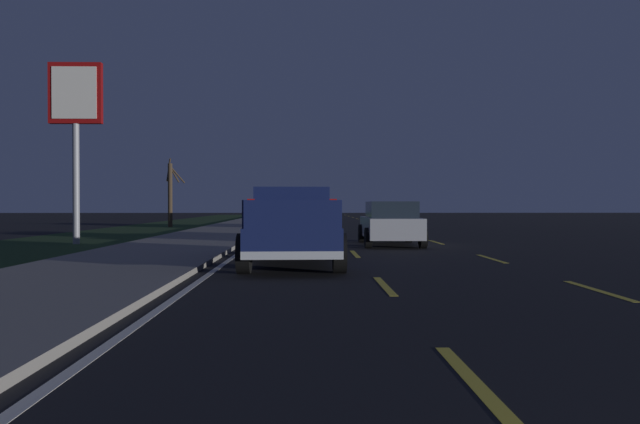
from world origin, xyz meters
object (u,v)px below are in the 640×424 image
object	(u,v)px
sedan_silver	(390,223)
bare_tree_far	(171,193)
pickup_truck	(292,226)
sedan_green	(298,215)
gas_price_sign	(76,108)

from	to	relation	value
sedan_silver	bare_tree_far	world-z (taller)	bare_tree_far
sedan_silver	bare_tree_far	distance (m)	20.67
bare_tree_far	pickup_truck	bearing A→B (deg)	-160.29
bare_tree_far	sedan_silver	bearing A→B (deg)	-145.57
pickup_truck	sedan_green	distance (m)	20.41
sedan_silver	sedan_green	bearing A→B (deg)	14.07
pickup_truck	bare_tree_far	bearing A→B (deg)	19.71
sedan_green	bare_tree_far	bearing A→B (deg)	70.21
sedan_green	bare_tree_far	size ratio (longest dim) A/B	1.01
pickup_truck	sedan_green	bearing A→B (deg)	0.65
pickup_truck	gas_price_sign	xyz separation A→B (m)	(7.11, 8.01, 4.00)
gas_price_sign	bare_tree_far	xyz separation A→B (m)	(16.22, 0.35, -2.73)
gas_price_sign	bare_tree_far	size ratio (longest dim) A/B	1.50
gas_price_sign	sedan_green	bearing A→B (deg)	-30.32
sedan_green	gas_price_sign	world-z (taller)	gas_price_sign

